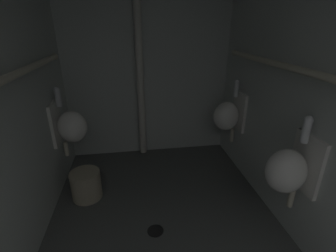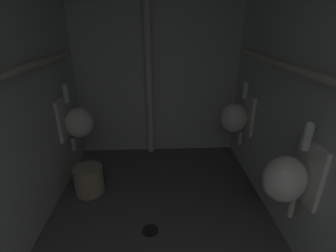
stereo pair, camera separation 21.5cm
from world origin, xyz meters
The scene contains 10 objects.
floor centered at (0.00, 1.66, -0.04)m, with size 2.16×3.44×0.08m, color #4C4F4C.
wall_right centered at (1.05, 1.66, 1.21)m, with size 0.06×3.44×2.43m, color #B8BEB7.
wall_back centered at (0.00, 3.35, 1.21)m, with size 2.16×0.06×2.43m, color #B8BEB7.
urinal_left_mid centered at (-0.87, 2.73, 0.67)m, with size 0.32×0.30×0.76m.
urinal_right_mid centered at (0.87, 1.63, 0.67)m, with size 0.32×0.30×0.76m.
urinal_right_far centered at (0.87, 2.79, 0.67)m, with size 0.32×0.30×0.76m.
supply_pipe_right centered at (0.96, 1.69, 1.34)m, with size 0.06×2.66×0.06m.
standpipe_back_wall centered at (-0.11, 3.24, 1.21)m, with size 0.09×0.09×2.38m, color beige.
floor_drain centered at (-0.09, 1.85, 0.00)m, with size 0.14×0.14×0.01m, color black.
waste_bin centered at (-0.73, 2.41, 0.15)m, with size 0.30×0.30×0.29m, color #9E937A.
Camera 1 is at (-0.23, 0.27, 1.64)m, focal length 26.10 mm.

